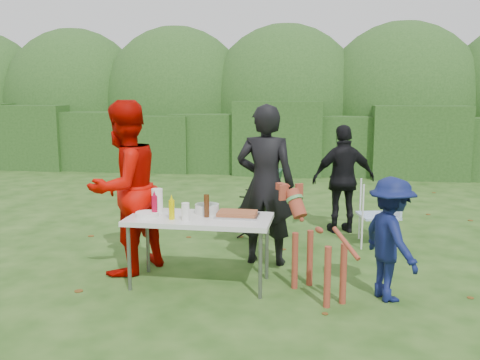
% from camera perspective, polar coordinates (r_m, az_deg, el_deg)
% --- Properties ---
extents(ground, '(80.00, 80.00, 0.00)m').
position_cam_1_polar(ground, '(5.56, -3.29, -11.57)').
color(ground, '#1E4211').
extents(hedge_row, '(22.00, 1.40, 1.70)m').
position_cam_1_polar(hedge_row, '(13.16, 4.42, 4.49)').
color(hedge_row, '#23471C').
rests_on(hedge_row, ground).
extents(shrub_backdrop, '(20.00, 2.60, 3.20)m').
position_cam_1_polar(shrub_backdrop, '(14.71, 5.03, 7.94)').
color(shrub_backdrop, '#3D6628').
rests_on(shrub_backdrop, ground).
extents(folding_table, '(1.50, 0.70, 0.74)m').
position_cam_1_polar(folding_table, '(5.35, -4.56, -4.71)').
color(folding_table, silver).
rests_on(folding_table, ground).
extents(person_cook, '(0.72, 0.50, 1.90)m').
position_cam_1_polar(person_cook, '(5.99, 2.88, -0.57)').
color(person_cook, black).
rests_on(person_cook, ground).
extents(person_red_jacket, '(1.06, 1.17, 1.95)m').
position_cam_1_polar(person_red_jacket, '(5.83, -12.84, -0.85)').
color(person_red_jacket, '#BD0700').
rests_on(person_red_jacket, ground).
extents(person_black_puffy, '(1.00, 0.64, 1.58)m').
position_cam_1_polar(person_black_puffy, '(7.53, 11.55, 0.10)').
color(person_black_puffy, black).
rests_on(person_black_puffy, ground).
extents(child, '(0.75, 0.91, 1.22)m').
position_cam_1_polar(child, '(5.20, 16.55, -6.38)').
color(child, '#0E1648').
rests_on(child, ground).
extents(dog, '(1.01, 1.13, 1.04)m').
position_cam_1_polar(dog, '(5.14, 8.83, -7.33)').
color(dog, brown).
rests_on(dog, ground).
extents(camping_chair, '(0.64, 0.64, 0.96)m').
position_cam_1_polar(camping_chair, '(7.29, 2.22, -2.50)').
color(camping_chair, '#194023').
rests_on(camping_chair, ground).
extents(lawn_chair, '(0.63, 0.63, 0.89)m').
position_cam_1_polar(lawn_chair, '(7.06, 15.26, -3.56)').
color(lawn_chair, '#5C8ED4').
rests_on(lawn_chair, ground).
extents(food_tray, '(0.45, 0.30, 0.02)m').
position_cam_1_polar(food_tray, '(5.33, -0.32, -4.04)').
color(food_tray, '#B7B7BA').
rests_on(food_tray, folding_table).
extents(focaccia_bread, '(0.40, 0.26, 0.04)m').
position_cam_1_polar(focaccia_bread, '(5.32, -0.32, -3.74)').
color(focaccia_bread, '#9A512F').
rests_on(focaccia_bread, food_tray).
extents(mustard_bottle, '(0.06, 0.06, 0.20)m').
position_cam_1_polar(mustard_bottle, '(5.25, -7.68, -3.33)').
color(mustard_bottle, '#D2C300').
rests_on(mustard_bottle, folding_table).
extents(ketchup_bottle, '(0.06, 0.06, 0.22)m').
position_cam_1_polar(ketchup_bottle, '(5.39, -9.57, -2.92)').
color(ketchup_bottle, '#B1092C').
rests_on(ketchup_bottle, folding_table).
extents(beer_bottle, '(0.06, 0.06, 0.24)m').
position_cam_1_polar(beer_bottle, '(5.30, -3.78, -2.91)').
color(beer_bottle, '#47230F').
rests_on(beer_bottle, folding_table).
extents(paper_towel_roll, '(0.12, 0.12, 0.26)m').
position_cam_1_polar(paper_towel_roll, '(5.57, -9.28, -2.29)').
color(paper_towel_roll, white).
rests_on(paper_towel_roll, folding_table).
extents(cup_stack, '(0.08, 0.08, 0.18)m').
position_cam_1_polar(cup_stack, '(5.19, -6.14, -3.55)').
color(cup_stack, white).
rests_on(cup_stack, folding_table).
extents(pasta_bowl, '(0.26, 0.26, 0.10)m').
position_cam_1_polar(pasta_bowl, '(5.48, -3.72, -3.24)').
color(pasta_bowl, silver).
rests_on(pasta_bowl, folding_table).
extents(plate_stack, '(0.24, 0.24, 0.05)m').
position_cam_1_polar(plate_stack, '(5.41, -10.40, -3.82)').
color(plate_stack, white).
rests_on(plate_stack, folding_table).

